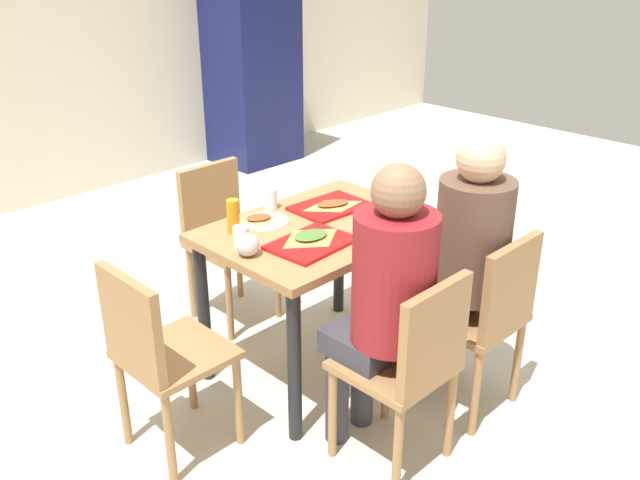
% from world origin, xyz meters
% --- Properties ---
extents(ground_plane, '(10.00, 10.00, 0.02)m').
position_xyz_m(ground_plane, '(0.00, 0.00, -0.01)').
color(ground_plane, beige).
extents(back_wall, '(10.00, 0.10, 2.80)m').
position_xyz_m(back_wall, '(0.00, 3.20, 1.40)').
color(back_wall, beige).
rests_on(back_wall, ground_plane).
extents(main_table, '(1.05, 0.75, 0.77)m').
position_xyz_m(main_table, '(0.00, 0.00, 0.65)').
color(main_table, '#9E7247').
rests_on(main_table, ground_plane).
extents(chair_near_left, '(0.40, 0.40, 0.86)m').
position_xyz_m(chair_near_left, '(-0.26, -0.76, 0.51)').
color(chair_near_left, '#9E7247').
rests_on(chair_near_left, ground_plane).
extents(chair_near_right, '(0.40, 0.40, 0.86)m').
position_xyz_m(chair_near_right, '(0.26, -0.76, 0.51)').
color(chair_near_right, '#9E7247').
rests_on(chair_near_right, ground_plane).
extents(chair_far_side, '(0.40, 0.40, 0.86)m').
position_xyz_m(chair_far_side, '(0.00, 0.76, 0.51)').
color(chair_far_side, '#9E7247').
rests_on(chair_far_side, ground_plane).
extents(chair_left_end, '(0.40, 0.40, 0.86)m').
position_xyz_m(chair_left_end, '(-0.91, 0.00, 0.51)').
color(chair_left_end, '#9E7247').
rests_on(chair_left_end, ground_plane).
extents(person_in_red, '(0.32, 0.42, 1.27)m').
position_xyz_m(person_in_red, '(-0.26, -0.62, 0.75)').
color(person_in_red, '#383842').
rests_on(person_in_red, ground_plane).
extents(person_in_brown_jacket, '(0.32, 0.42, 1.27)m').
position_xyz_m(person_in_brown_jacket, '(0.26, -0.62, 0.75)').
color(person_in_brown_jacket, '#383842').
rests_on(person_in_brown_jacket, ground_plane).
extents(tray_red_near, '(0.38, 0.28, 0.02)m').
position_xyz_m(tray_red_near, '(-0.18, -0.13, 0.78)').
color(tray_red_near, '#B21414').
rests_on(tray_red_near, main_table).
extents(tray_red_far, '(0.37, 0.28, 0.02)m').
position_xyz_m(tray_red_far, '(0.18, 0.11, 0.78)').
color(tray_red_far, '#B21414').
rests_on(tray_red_far, main_table).
extents(paper_plate_center, '(0.22, 0.22, 0.01)m').
position_xyz_m(paper_plate_center, '(-0.16, 0.21, 0.77)').
color(paper_plate_center, white).
rests_on(paper_plate_center, main_table).
extents(paper_plate_near_edge, '(0.22, 0.22, 0.01)m').
position_xyz_m(paper_plate_near_edge, '(0.16, -0.21, 0.77)').
color(paper_plate_near_edge, white).
rests_on(paper_plate_near_edge, main_table).
extents(pizza_slice_a, '(0.23, 0.18, 0.02)m').
position_xyz_m(pizza_slice_a, '(-0.16, -0.10, 0.79)').
color(pizza_slice_a, '#C68C47').
rests_on(pizza_slice_a, tray_red_near).
extents(pizza_slice_b, '(0.26, 0.20, 0.02)m').
position_xyz_m(pizza_slice_b, '(0.18, 0.10, 0.79)').
color(pizza_slice_b, tan).
rests_on(pizza_slice_b, tray_red_far).
extents(pizza_slice_c, '(0.20, 0.18, 0.02)m').
position_xyz_m(pizza_slice_c, '(-0.18, 0.23, 0.78)').
color(pizza_slice_c, '#DBAD60').
rests_on(pizza_slice_c, paper_plate_center).
extents(plastic_cup_a, '(0.07, 0.07, 0.10)m').
position_xyz_m(plastic_cup_a, '(-0.03, 0.32, 0.82)').
color(plastic_cup_a, white).
rests_on(plastic_cup_a, main_table).
extents(plastic_cup_b, '(0.07, 0.07, 0.10)m').
position_xyz_m(plastic_cup_b, '(0.03, -0.32, 0.82)').
color(plastic_cup_b, white).
rests_on(plastic_cup_b, main_table).
extents(plastic_cup_c, '(0.07, 0.07, 0.10)m').
position_xyz_m(plastic_cup_c, '(-0.42, 0.06, 0.82)').
color(plastic_cup_c, white).
rests_on(plastic_cup_c, main_table).
extents(soda_can, '(0.07, 0.07, 0.12)m').
position_xyz_m(soda_can, '(0.45, 0.02, 0.83)').
color(soda_can, '#B7BCC6').
rests_on(soda_can, main_table).
extents(condiment_bottle, '(0.06, 0.06, 0.16)m').
position_xyz_m(condiment_bottle, '(-0.34, 0.21, 0.85)').
color(condiment_bottle, orange).
rests_on(condiment_bottle, main_table).
extents(foil_bundle, '(0.10, 0.10, 0.10)m').
position_xyz_m(foil_bundle, '(-0.45, -0.02, 0.82)').
color(foil_bundle, silver).
rests_on(foil_bundle, main_table).
extents(drink_fridge, '(0.70, 0.60, 1.90)m').
position_xyz_m(drink_fridge, '(1.99, 2.85, 0.95)').
color(drink_fridge, '#14194C').
rests_on(drink_fridge, ground_plane).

